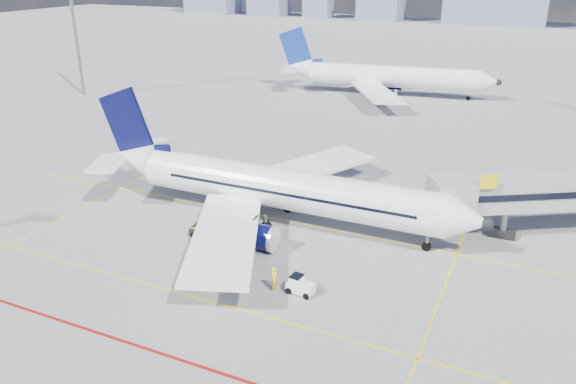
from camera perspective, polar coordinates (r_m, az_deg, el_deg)
name	(u,v)px	position (r m, az deg, el deg)	size (l,w,h in m)	color
ground	(256,263)	(44.14, -3.30, -7.25)	(420.00, 420.00, 0.00)	gray
apron_markings	(224,286)	(41.49, -6.56, -9.48)	(90.00, 35.12, 0.01)	yellow
floodlight_mast_nw	(73,14)	(104.24, -21.03, 16.53)	(3.20, 0.61, 25.45)	gray
main_aircraft	(270,187)	(49.81, -1.83, 0.50)	(37.33, 32.54, 10.94)	white
second_aircraft	(383,76)	(100.51, 9.62, 11.50)	(38.16, 33.13, 11.18)	white
baggage_tug	(300,285)	(40.16, 1.19, -9.43)	(2.02, 1.33, 1.34)	white
cargo_dolly	(219,259)	(42.52, -6.99, -6.74)	(4.15, 1.99, 2.23)	black
belt_loader	(217,231)	(48.00, -7.26, -3.95)	(6.16, 2.03, 2.48)	black
ramp_worker	(275,280)	(40.18, -1.37, -8.88)	(0.70, 0.46, 1.91)	yellow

